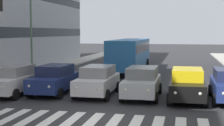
{
  "coord_description": "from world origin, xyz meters",
  "views": [
    {
      "loc": [
        -3.67,
        13.17,
        3.7
      ],
      "look_at": [
        0.18,
        -4.7,
        2.0
      ],
      "focal_mm": 53.74,
      "sensor_mm": 36.0,
      "label": 1
    }
  ],
  "objects_px": {
    "car_3": "(98,80)",
    "car_5": "(13,80)",
    "car_2": "(142,82)",
    "car_1": "(187,84)",
    "car_4": "(55,79)",
    "street_lamp_right": "(36,25)",
    "bus_behind_traffic": "(130,52)"
  },
  "relations": [
    {
      "from": "car_1",
      "to": "bus_behind_traffic",
      "type": "relative_size",
      "value": 0.42
    },
    {
      "from": "car_1",
      "to": "car_5",
      "type": "xyz_separation_m",
      "value": [
        10.02,
        0.4,
        0.0
      ]
    },
    {
      "from": "car_1",
      "to": "car_3",
      "type": "xyz_separation_m",
      "value": [
        5.1,
        -0.39,
        0.0
      ]
    },
    {
      "from": "car_3",
      "to": "car_4",
      "type": "xyz_separation_m",
      "value": [
        2.67,
        -0.03,
        0.0
      ]
    },
    {
      "from": "car_2",
      "to": "car_4",
      "type": "height_order",
      "value": "same"
    },
    {
      "from": "car_3",
      "to": "car_5",
      "type": "bearing_deg",
      "value": 9.1
    },
    {
      "from": "car_1",
      "to": "car_5",
      "type": "distance_m",
      "value": 10.03
    },
    {
      "from": "car_3",
      "to": "bus_behind_traffic",
      "type": "distance_m",
      "value": 12.05
    },
    {
      "from": "car_4",
      "to": "street_lamp_right",
      "type": "relative_size",
      "value": 0.66
    },
    {
      "from": "car_3",
      "to": "street_lamp_right",
      "type": "relative_size",
      "value": 0.66
    },
    {
      "from": "car_1",
      "to": "street_lamp_right",
      "type": "relative_size",
      "value": 0.66
    },
    {
      "from": "car_2",
      "to": "bus_behind_traffic",
      "type": "bearing_deg",
      "value": -77.81
    },
    {
      "from": "car_4",
      "to": "car_5",
      "type": "height_order",
      "value": "same"
    },
    {
      "from": "car_2",
      "to": "bus_behind_traffic",
      "type": "xyz_separation_m",
      "value": [
        2.61,
        -12.08,
        0.97
      ]
    },
    {
      "from": "car_2",
      "to": "car_5",
      "type": "bearing_deg",
      "value": 5.39
    },
    {
      "from": "car_5",
      "to": "bus_behind_traffic",
      "type": "xyz_separation_m",
      "value": [
        -4.93,
        -12.79,
        0.97
      ]
    },
    {
      "from": "street_lamp_right",
      "to": "car_3",
      "type": "bearing_deg",
      "value": 135.76
    },
    {
      "from": "car_2",
      "to": "car_4",
      "type": "xyz_separation_m",
      "value": [
        5.28,
        -0.11,
        0.0
      ]
    },
    {
      "from": "car_1",
      "to": "street_lamp_right",
      "type": "xyz_separation_m",
      "value": [
        12.02,
        -7.14,
        3.39
      ]
    },
    {
      "from": "car_4",
      "to": "bus_behind_traffic",
      "type": "height_order",
      "value": "bus_behind_traffic"
    },
    {
      "from": "car_1",
      "to": "car_2",
      "type": "relative_size",
      "value": 1.0
    },
    {
      "from": "car_4",
      "to": "street_lamp_right",
      "type": "height_order",
      "value": "street_lamp_right"
    },
    {
      "from": "car_5",
      "to": "bus_behind_traffic",
      "type": "relative_size",
      "value": 0.42
    },
    {
      "from": "car_4",
      "to": "car_5",
      "type": "distance_m",
      "value": 2.4
    },
    {
      "from": "car_2",
      "to": "car_5",
      "type": "height_order",
      "value": "same"
    },
    {
      "from": "car_2",
      "to": "bus_behind_traffic",
      "type": "height_order",
      "value": "bus_behind_traffic"
    },
    {
      "from": "bus_behind_traffic",
      "to": "car_2",
      "type": "bearing_deg",
      "value": 102.19
    },
    {
      "from": "car_5",
      "to": "street_lamp_right",
      "type": "xyz_separation_m",
      "value": [
        2.0,
        -7.54,
        3.39
      ]
    },
    {
      "from": "car_3",
      "to": "car_5",
      "type": "distance_m",
      "value": 4.99
    },
    {
      "from": "car_4",
      "to": "car_5",
      "type": "relative_size",
      "value": 1.0
    },
    {
      "from": "car_3",
      "to": "street_lamp_right",
      "type": "bearing_deg",
      "value": -44.24
    },
    {
      "from": "car_3",
      "to": "street_lamp_right",
      "type": "distance_m",
      "value": 10.25
    }
  ]
}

